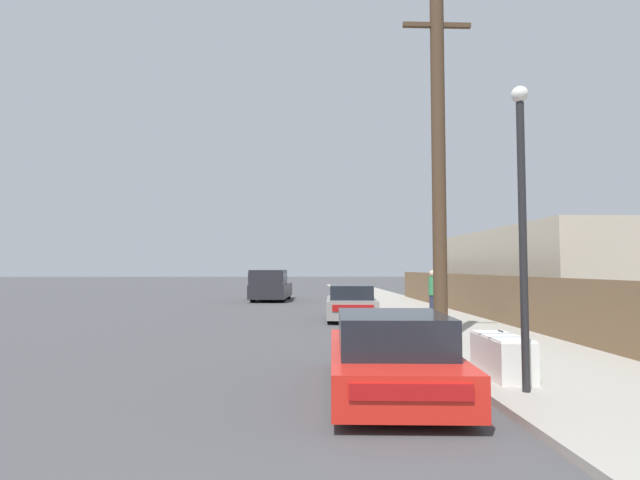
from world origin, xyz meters
TOP-DOWN VIEW (x-y plane):
  - sidewalk_curb at (5.30, 23.50)m, footprint 4.20×63.00m
  - discarded_fridge at (3.91, 6.83)m, footprint 0.64×1.57m
  - parked_sports_car_red at (1.84, 6.23)m, footprint 2.14×4.57m
  - car_parked_mid at (2.32, 17.51)m, footprint 2.09×4.21m
  - pickup_truck at (-1.49, 28.53)m, footprint 2.45×5.42m
  - utility_pole at (3.98, 10.90)m, footprint 1.80×0.36m
  - street_lamp at (3.84, 5.75)m, footprint 0.26×0.26m
  - wooden_fence at (7.25, 15.50)m, footprint 0.08×30.87m
  - building_right_house at (11.32, 19.72)m, footprint 6.00×13.11m
  - pedestrian at (5.33, 16.71)m, footprint 0.34×0.34m

SIDE VIEW (x-z plane):
  - sidewalk_curb at x=5.30m, z-range 0.00..0.12m
  - discarded_fridge at x=3.91m, z-range 0.11..0.84m
  - parked_sports_car_red at x=1.84m, z-range -0.06..1.23m
  - car_parked_mid at x=2.32m, z-range -0.04..1.30m
  - wooden_fence at x=7.25m, z-range 0.12..1.73m
  - pickup_truck at x=-1.49m, z-range -0.01..1.86m
  - pedestrian at x=5.33m, z-range 0.15..1.95m
  - building_right_house at x=11.32m, z-range 0.00..3.62m
  - street_lamp at x=3.84m, z-range 0.50..5.22m
  - utility_pole at x=3.98m, z-range 0.20..9.39m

